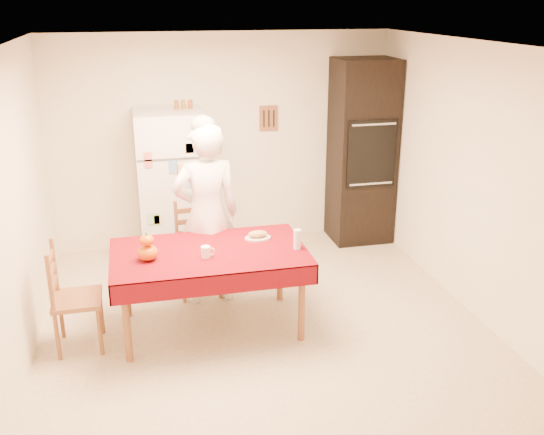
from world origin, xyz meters
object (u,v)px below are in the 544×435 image
object	(u,v)px
refrigerator	(172,186)
dining_table	(209,258)
oven_cabinet	(362,152)
coffee_mug	(206,252)
chair_far	(197,244)
chair_left	(68,294)
wine_glass	(297,239)
pumpkin_lower	(148,253)
bread_plate	(258,238)
seated_woman	(207,215)

from	to	relation	value
refrigerator	dining_table	world-z (taller)	refrigerator
oven_cabinet	coffee_mug	world-z (taller)	oven_cabinet
chair_far	coffee_mug	world-z (taller)	chair_far
chair_left	wine_glass	size ratio (longest dim) A/B	5.40
refrigerator	pumpkin_lower	world-z (taller)	refrigerator
coffee_mug	pumpkin_lower	world-z (taller)	pumpkin_lower
dining_table	bread_plate	world-z (taller)	bread_plate
seated_woman	bread_plate	world-z (taller)	seated_woman
chair_left	seated_woman	size ratio (longest dim) A/B	0.53
chair_left	coffee_mug	size ratio (longest dim) A/B	9.50
oven_cabinet	wine_glass	distance (m)	2.35
chair_left	pumpkin_lower	size ratio (longest dim) A/B	5.38
refrigerator	pumpkin_lower	bearing A→B (deg)	-100.75
dining_table	bread_plate	xyz separation A→B (m)	(0.47, 0.17, 0.08)
refrigerator	wine_glass	bearing A→B (deg)	-63.11
refrigerator	bread_plate	world-z (taller)	refrigerator
pumpkin_lower	wine_glass	distance (m)	1.29
chair_left	dining_table	bearing A→B (deg)	-87.56
chair_left	bread_plate	xyz separation A→B (m)	(1.68, 0.23, 0.26)
coffee_mug	pumpkin_lower	bearing A→B (deg)	173.05
dining_table	chair_far	world-z (taller)	chair_far
refrigerator	bread_plate	xyz separation A→B (m)	(0.65, -1.57, -0.08)
seated_woman	oven_cabinet	bearing A→B (deg)	-154.30
dining_table	bread_plate	distance (m)	0.51
pumpkin_lower	wine_glass	world-z (taller)	wine_glass
oven_cabinet	chair_far	size ratio (longest dim) A/B	2.32
refrigerator	oven_cabinet	world-z (taller)	oven_cabinet
seated_woman	bread_plate	size ratio (longest dim) A/B	7.46
oven_cabinet	chair_left	size ratio (longest dim) A/B	2.32
chair_far	chair_left	distance (m)	1.45
seated_woman	wine_glass	world-z (taller)	seated_woman
seated_woman	refrigerator	bearing A→B (deg)	-83.94
seated_woman	pumpkin_lower	xyz separation A→B (m)	(-0.58, -0.64, -0.07)
dining_table	chair_far	xyz separation A→B (m)	(-0.03, 0.79, -0.18)
pumpkin_lower	chair_left	bearing A→B (deg)	178.23
refrigerator	coffee_mug	world-z (taller)	refrigerator
refrigerator	bread_plate	size ratio (longest dim) A/B	7.08
oven_cabinet	seated_woman	bearing A→B (deg)	-148.95
seated_woman	wine_glass	xyz separation A→B (m)	(0.71, -0.69, -0.04)
bread_plate	refrigerator	bearing A→B (deg)	112.63
chair_left	wine_glass	bearing A→B (deg)	-92.15
dining_table	chair_far	size ratio (longest dim) A/B	1.79
chair_left	pumpkin_lower	bearing A→B (deg)	-91.92
oven_cabinet	pumpkin_lower	size ratio (longest dim) A/B	12.45
oven_cabinet	coffee_mug	distance (m)	2.90
refrigerator	pumpkin_lower	size ratio (longest dim) A/B	9.62
chair_left	coffee_mug	world-z (taller)	chair_left
dining_table	wine_glass	xyz separation A→B (m)	(0.77, -0.12, 0.16)
chair_far	pumpkin_lower	distance (m)	1.05
dining_table	refrigerator	bearing A→B (deg)	95.90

